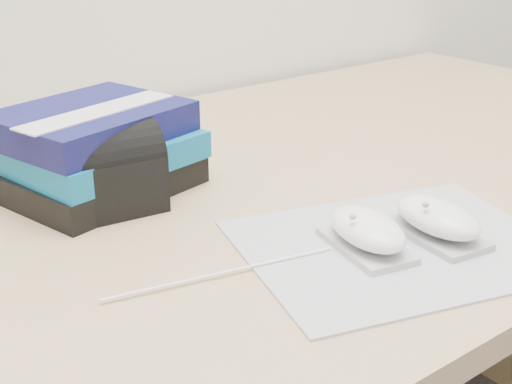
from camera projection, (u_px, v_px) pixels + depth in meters
desk at (243, 310)px, 1.06m from camera, size 1.60×0.80×0.73m
mousepad at (397, 246)px, 0.74m from camera, size 0.37×0.32×0.00m
mouse_rear at (367, 231)px, 0.72m from camera, size 0.08×0.12×0.04m
mouse_front at (437, 220)px, 0.74m from camera, size 0.07×0.12×0.05m
usb_cable at (223, 273)px, 0.68m from camera, size 0.23×0.05×0.00m
book_stack at (97, 150)px, 0.86m from camera, size 0.25×0.22×0.11m
pouch at (108, 170)px, 0.81m from camera, size 0.12×0.09×0.10m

